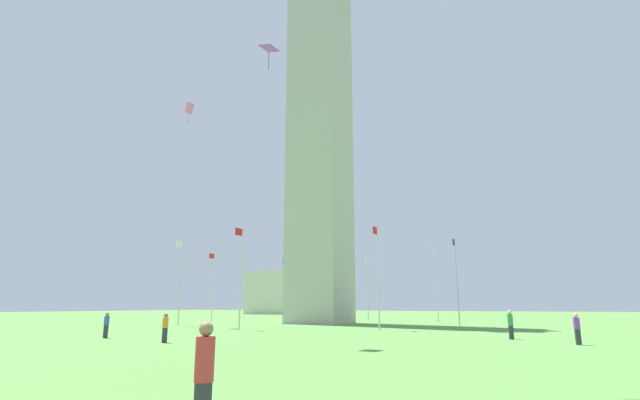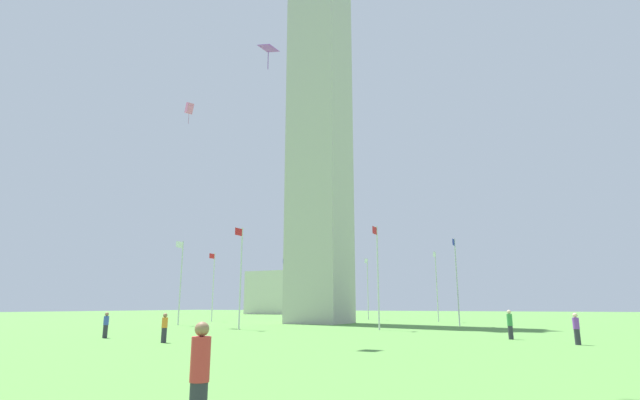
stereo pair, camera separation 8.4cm
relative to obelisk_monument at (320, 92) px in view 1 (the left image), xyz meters
name	(u,v)px [view 1 (the left image)]	position (x,y,z in m)	size (l,w,h in m)	color
ground_plane	(320,323)	(0.00, 0.00, -28.68)	(260.00, 260.00, 0.00)	#548C3D
obelisk_monument	(320,92)	(0.00, 0.00, 0.00)	(6.31, 6.31, 57.35)	#B7B2A8
flagpole_n	(241,273)	(15.68, 0.00, -23.87)	(1.12, 0.14, 8.82)	silver
flagpole_ne	(378,272)	(11.11, 11.05, -23.87)	(1.12, 0.14, 8.82)	silver
flagpole_e	(457,278)	(0.05, 15.63, -23.87)	(1.12, 0.14, 8.82)	silver
flagpole_se	(436,283)	(-11.00, 11.05, -23.87)	(1.12, 0.14, 8.82)	silver
flagpole_s	(367,286)	(-15.57, 0.00, -23.87)	(1.12, 0.14, 8.82)	silver
flagpole_sw	(286,286)	(-11.00, -11.05, -23.87)	(1.12, 0.14, 8.82)	silver
flagpole_w	(213,284)	(0.05, -15.63, -23.87)	(1.12, 0.14, 8.82)	silver
flagpole_nw	(180,279)	(11.11, -11.05, -23.87)	(1.12, 0.14, 8.82)	silver
person_red_shirt	(204,377)	(43.60, 19.47, -27.81)	(0.32, 0.32, 1.75)	#2D2D38
person_green_shirt	(511,325)	(18.14, 21.98, -27.81)	(0.32, 0.32, 1.75)	#2D2D38
person_orange_shirt	(165,328)	(29.53, 5.01, -27.89)	(0.32, 0.32, 1.59)	#2D2D38
person_blue_shirt	(106,325)	(28.30, -1.13, -27.89)	(0.32, 0.32, 1.59)	#2D2D38
person_purple_shirt	(577,329)	(20.97, 25.49, -27.87)	(0.32, 0.32, 1.63)	#2D2D38
kite_purple_diamond	(269,49)	(26.53, 9.42, -10.35)	(1.17, 1.14, 1.64)	purple
kite_pink_box	(189,108)	(12.11, -10.43, -4.99)	(1.07, 1.27, 2.58)	pink
distant_building	(292,293)	(-57.76, -36.68, -23.65)	(25.44, 12.02, 10.05)	beige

